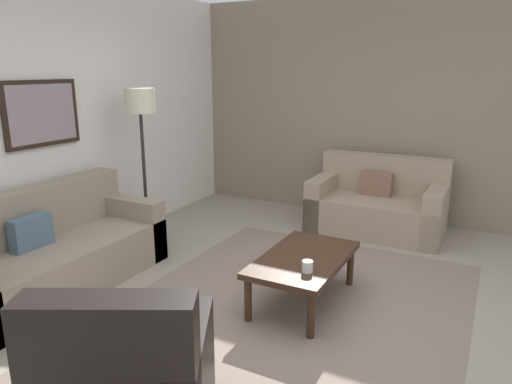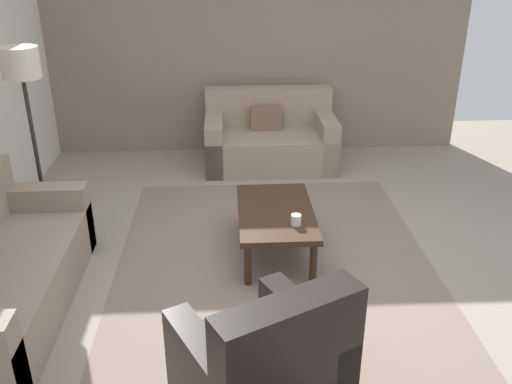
{
  "view_description": "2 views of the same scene",
  "coord_description": "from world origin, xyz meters",
  "px_view_note": "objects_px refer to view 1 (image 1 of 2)",
  "views": [
    {
      "loc": [
        -3.08,
        -1.35,
        1.92
      ],
      "look_at": [
        0.38,
        0.47,
        0.88
      ],
      "focal_mm": 32.98,
      "sensor_mm": 36.0,
      "label": 1
    },
    {
      "loc": [
        -3.9,
        0.38,
        2.51
      ],
      "look_at": [
        0.24,
        0.15,
        0.61
      ],
      "focal_mm": 38.73,
      "sensor_mm": 36.0,
      "label": 2
    }
  ],
  "objects_px": {
    "cup": "(307,266)",
    "framed_artwork": "(42,113)",
    "coffee_table": "(304,262)",
    "lamp_standing": "(141,117)",
    "couch_main": "(49,254)",
    "couch_loveseat": "(378,206)"
  },
  "relations": [
    {
      "from": "couch_loveseat",
      "to": "lamp_standing",
      "type": "height_order",
      "value": "lamp_standing"
    },
    {
      "from": "framed_artwork",
      "to": "couch_loveseat",
      "type": "bearing_deg",
      "value": -46.51
    },
    {
      "from": "lamp_standing",
      "to": "framed_artwork",
      "type": "bearing_deg",
      "value": 154.4
    },
    {
      "from": "framed_artwork",
      "to": "cup",
      "type": "bearing_deg",
      "value": -88.03
    },
    {
      "from": "coffee_table",
      "to": "couch_loveseat",
      "type": "bearing_deg",
      "value": -2.97
    },
    {
      "from": "couch_main",
      "to": "coffee_table",
      "type": "height_order",
      "value": "couch_main"
    },
    {
      "from": "couch_main",
      "to": "cup",
      "type": "distance_m",
      "value": 2.34
    },
    {
      "from": "cup",
      "to": "coffee_table",
      "type": "bearing_deg",
      "value": 27.03
    },
    {
      "from": "coffee_table",
      "to": "cup",
      "type": "distance_m",
      "value": 0.32
    },
    {
      "from": "couch_main",
      "to": "lamp_standing",
      "type": "relative_size",
      "value": 1.18
    },
    {
      "from": "couch_main",
      "to": "couch_loveseat",
      "type": "bearing_deg",
      "value": -37.62
    },
    {
      "from": "cup",
      "to": "framed_artwork",
      "type": "height_order",
      "value": "framed_artwork"
    },
    {
      "from": "couch_loveseat",
      "to": "lamp_standing",
      "type": "xyz_separation_m",
      "value": [
        -1.62,
        2.22,
        1.11
      ]
    },
    {
      "from": "couch_main",
      "to": "couch_loveseat",
      "type": "xyz_separation_m",
      "value": [
        2.92,
        -2.25,
        -0.0
      ]
    },
    {
      "from": "cup",
      "to": "lamp_standing",
      "type": "bearing_deg",
      "value": 70.54
    },
    {
      "from": "coffee_table",
      "to": "lamp_standing",
      "type": "bearing_deg",
      "value": 76.14
    },
    {
      "from": "lamp_standing",
      "to": "framed_artwork",
      "type": "height_order",
      "value": "framed_artwork"
    },
    {
      "from": "coffee_table",
      "to": "framed_artwork",
      "type": "xyz_separation_m",
      "value": [
        -0.37,
        2.53,
        1.14
      ]
    },
    {
      "from": "couch_loveseat",
      "to": "framed_artwork",
      "type": "height_order",
      "value": "framed_artwork"
    },
    {
      "from": "framed_artwork",
      "to": "couch_main",
      "type": "bearing_deg",
      "value": -135.75
    },
    {
      "from": "couch_main",
      "to": "cup",
      "type": "relative_size",
      "value": 22.36
    },
    {
      "from": "framed_artwork",
      "to": "coffee_table",
      "type": "bearing_deg",
      "value": -81.78
    }
  ]
}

